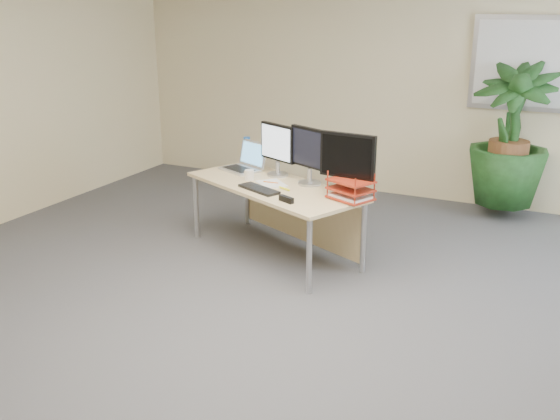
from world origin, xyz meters
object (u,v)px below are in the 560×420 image
at_px(desk, 282,197).
at_px(monitor_left, 278,146).
at_px(laptop, 245,163).
at_px(floor_plant, 509,147).
at_px(monitor_right, 310,152).

distance_m(desk, monitor_left, 0.47).
bearing_deg(laptop, desk, -27.74).
height_order(desk, floor_plant, floor_plant).
bearing_deg(laptop, floor_plant, 36.34).
height_order(floor_plant, monitor_left, floor_plant).
bearing_deg(floor_plant, monitor_left, -137.34).
distance_m(monitor_right, laptop, 0.80).
height_order(monitor_left, monitor_right, monitor_right).
bearing_deg(monitor_right, floor_plant, 51.57).
relative_size(monitor_left, laptop, 1.03).
xyz_separation_m(monitor_left, laptop, (-0.37, 0.06, -0.21)).
relative_size(monitor_left, monitor_right, 0.95).
bearing_deg(monitor_left, monitor_right, -20.48).
xyz_separation_m(monitor_right, laptop, (-0.74, 0.20, -0.22)).
bearing_deg(floor_plant, desk, -131.71).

